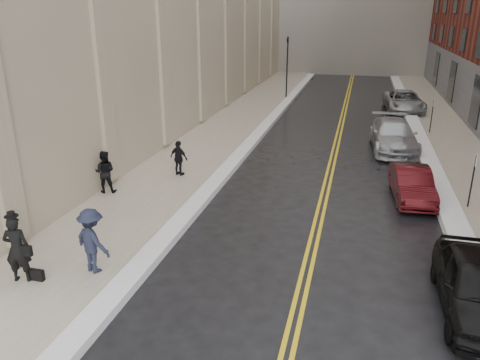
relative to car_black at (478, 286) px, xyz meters
The scene contains 18 objects.
ground 6.93m from the car_black, behind, with size 160.00×160.00×0.00m, color black.
sidewalk_left 18.70m from the car_black, 127.21° to the left, with size 4.00×64.00×0.15m, color gray.
sidewalk_right 15.06m from the car_black, 81.59° to the left, with size 3.00×64.00×0.15m, color gray.
lane_stripe_a 15.54m from the car_black, 106.54° to the left, with size 0.12×64.00×0.01m, color gold.
lane_stripe_b 15.48m from the car_black, 105.69° to the left, with size 0.12×64.00×0.01m, color gold.
snow_ridge_left 17.40m from the car_black, 121.16° to the left, with size 0.70×60.80×0.26m, color white.
snow_ridge_right 14.90m from the car_black, 88.65° to the left, with size 0.85×60.80×0.30m, color white.
traffic_signal 30.46m from the car_black, 108.03° to the left, with size 0.18×0.15×5.20m.
parking_sign_near 7.00m from the car_black, 80.92° to the left, with size 0.06×0.35×2.23m.
parking_sign_far 18.92m from the car_black, 86.67° to the left, with size 0.06×0.35×2.23m.
car_black is the anchor object (origin of this frame).
car_maroon 7.59m from the car_black, 96.92° to the left, with size 1.37×3.92×1.29m, color #410B0F.
car_silver_near 14.90m from the car_black, 94.95° to the left, with size 2.26×5.57×1.62m, color #A4A6AC.
car_silver_far 25.86m from the car_black, 90.00° to the left, with size 2.60×5.64×1.57m, color #9B9EA3.
pedestrian_main 11.97m from the car_black, behind, with size 0.70×0.46×1.93m, color black.
pedestrian_a 13.88m from the car_black, 159.47° to the left, with size 0.85×0.66×1.74m, color black.
pedestrian_b 10.18m from the car_black, behind, with size 1.23×0.71×1.90m, color #1A1D2F.
pedestrian_c 13.26m from the car_black, 145.01° to the left, with size 0.94×0.39×1.60m, color black.
Camera 1 is at (3.58, -10.01, 7.14)m, focal length 35.00 mm.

